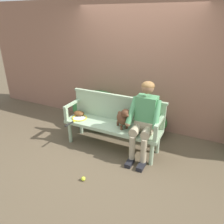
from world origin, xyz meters
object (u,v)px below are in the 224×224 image
Objects in this scene: dog_on_bench at (123,118)px; tennis_ball at (83,179)px; garden_bench at (112,127)px; person_seated at (144,118)px; baseball_glove at (79,113)px; tennis_racket at (79,118)px.

dog_on_bench is 6.03× the size of tennis_ball.
garden_bench is 1.34× the size of person_seated.
person_seated reaches higher than garden_bench.
tennis_ball is (0.79, -1.09, -0.49)m from baseball_glove.
dog_on_bench is 0.70× the size of tennis_racket.
garden_bench is at bearing -8.33° from baseball_glove.
tennis_racket is 2.58× the size of baseball_glove.
tennis_ball is (-0.59, -1.01, -0.71)m from person_seated.
garden_bench is 1.09m from tennis_ball.
tennis_racket is 0.17m from baseball_glove.
garden_bench is at bearing 173.15° from dog_on_bench.
tennis_racket is at bearing -177.49° from person_seated.
garden_bench is 0.69m from person_seated.
tennis_racket is at bearing -177.27° from dog_on_bench.
baseball_glove is at bearing 125.78° from tennis_ball.
garden_bench is at bearing 178.63° from person_seated.
tennis_ball is (0.70, -0.95, -0.45)m from tennis_racket.
baseball_glove is (-0.08, 0.14, 0.04)m from tennis_racket.
person_seated is 0.38m from dog_on_bench.
baseball_glove is at bearing 176.61° from person_seated.
tennis_racket reaches higher than garden_bench.
garden_bench reaches higher than tennis_ball.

